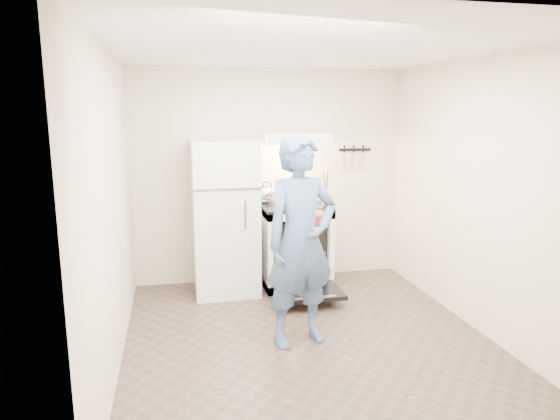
% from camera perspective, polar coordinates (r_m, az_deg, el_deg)
% --- Properties ---
extents(floor, '(3.60, 3.60, 0.00)m').
position_cam_1_polar(floor, '(4.59, 3.34, -14.76)').
color(floor, '#4E3E34').
rests_on(floor, ground).
extents(back_wall, '(3.20, 0.02, 2.50)m').
position_cam_1_polar(back_wall, '(5.93, -1.15, 3.86)').
color(back_wall, beige).
rests_on(back_wall, ground).
extents(refrigerator, '(0.70, 0.70, 1.70)m').
position_cam_1_polar(refrigerator, '(5.57, -6.32, -0.86)').
color(refrigerator, white).
rests_on(refrigerator, floor).
extents(stove_body, '(0.76, 0.65, 0.92)m').
position_cam_1_polar(stove_body, '(5.82, 1.72, -4.22)').
color(stove_body, white).
rests_on(stove_body, floor).
extents(cooktop, '(0.76, 0.65, 0.03)m').
position_cam_1_polar(cooktop, '(5.71, 1.75, 0.38)').
color(cooktop, black).
rests_on(cooktop, stove_body).
extents(backsplash, '(0.76, 0.07, 0.20)m').
position_cam_1_polar(backsplash, '(5.96, 1.10, 1.97)').
color(backsplash, white).
rests_on(backsplash, cooktop).
extents(oven_door, '(0.70, 0.54, 0.04)m').
position_cam_1_polar(oven_door, '(5.38, 3.23, -9.31)').
color(oven_door, black).
rests_on(oven_door, floor).
extents(oven_rack, '(0.60, 0.52, 0.01)m').
position_cam_1_polar(oven_rack, '(5.83, 1.72, -4.41)').
color(oven_rack, slate).
rests_on(oven_rack, stove_body).
extents(range_hood, '(0.76, 0.50, 0.12)m').
position_cam_1_polar(range_hood, '(5.69, 1.61, 8.21)').
color(range_hood, white).
rests_on(range_hood, back_wall).
extents(knife_strip, '(0.40, 0.02, 0.03)m').
position_cam_1_polar(knife_strip, '(6.17, 8.55, 6.83)').
color(knife_strip, black).
rests_on(knife_strip, back_wall).
extents(pizza_stone, '(0.34, 0.34, 0.02)m').
position_cam_1_polar(pizza_stone, '(5.89, 2.06, -4.08)').
color(pizza_stone, '#906D4D').
rests_on(pizza_stone, oven_rack).
extents(tea_kettle, '(0.21, 0.17, 0.26)m').
position_cam_1_polar(tea_kettle, '(5.84, -1.52, 2.04)').
color(tea_kettle, '#B9B9BE').
rests_on(tea_kettle, cooktop).
extents(utensil_jar, '(0.10, 0.10, 0.13)m').
position_cam_1_polar(utensil_jar, '(5.65, 5.22, 1.36)').
color(utensil_jar, silver).
rests_on(utensil_jar, cooktop).
extents(person, '(0.76, 0.60, 1.83)m').
position_cam_1_polar(person, '(4.27, 2.41, -3.62)').
color(person, '#354C79').
rests_on(person, floor).
extents(dutch_oven, '(0.34, 0.27, 0.23)m').
position_cam_1_polar(dutch_oven, '(4.60, 3.62, -1.25)').
color(dutch_oven, red).
rests_on(dutch_oven, person).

